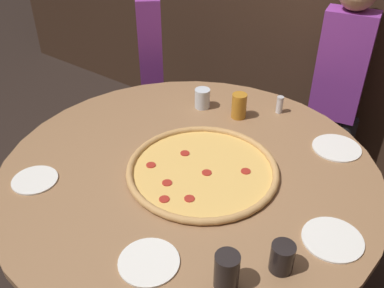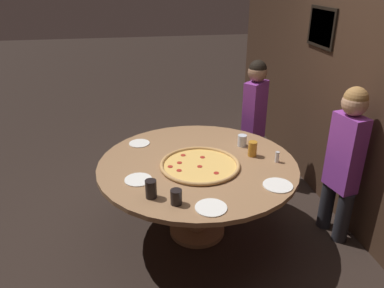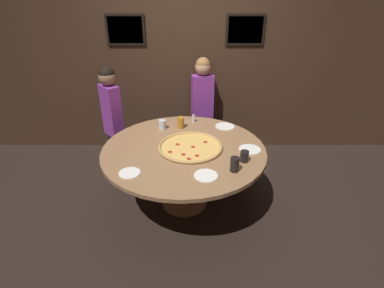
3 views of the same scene
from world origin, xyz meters
name	(u,v)px [view 1 (image 1 of 3)]	position (x,y,z in m)	size (l,w,h in m)	color
ground_plane	(190,271)	(0.00, 0.00, 0.00)	(24.00, 24.00, 0.00)	black
dining_table	(189,186)	(0.00, 0.00, 0.63)	(1.75, 1.75, 0.74)	#936B47
giant_pizza	(202,170)	(0.07, 0.01, 0.75)	(0.69, 0.69, 0.03)	#EAB75B
drink_cup_near_right	(227,271)	(0.48, -0.44, 0.81)	(0.09, 0.09, 0.14)	black
drink_cup_beside_pizza	(239,106)	(-0.05, 0.51, 0.81)	(0.08, 0.08, 0.14)	#BC7A23
drink_cup_far_right	(282,257)	(0.60, -0.27, 0.80)	(0.08, 0.08, 0.11)	black
drink_cup_far_left	(202,98)	(-0.27, 0.49, 0.80)	(0.09, 0.09, 0.11)	silver
white_plate_left_side	(333,239)	(0.70, -0.04, 0.74)	(0.23, 0.23, 0.01)	white
white_plate_far_back	(149,262)	(0.21, -0.53, 0.74)	(0.22, 0.22, 0.01)	white
white_plate_near_front	(337,148)	(0.49, 0.55, 0.74)	(0.23, 0.23, 0.01)	white
white_plate_beside_cup	(35,180)	(-0.49, -0.48, 0.74)	(0.20, 0.20, 0.01)	white
condiment_shaker	(280,105)	(0.11, 0.69, 0.79)	(0.04, 0.04, 0.10)	silver
diner_far_left	(341,71)	(0.24, 1.25, 0.81)	(0.37, 0.21, 1.43)	#232328
diner_centre_back	(151,49)	(-0.96, 0.84, 0.80)	(0.33, 0.35, 1.41)	#232328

